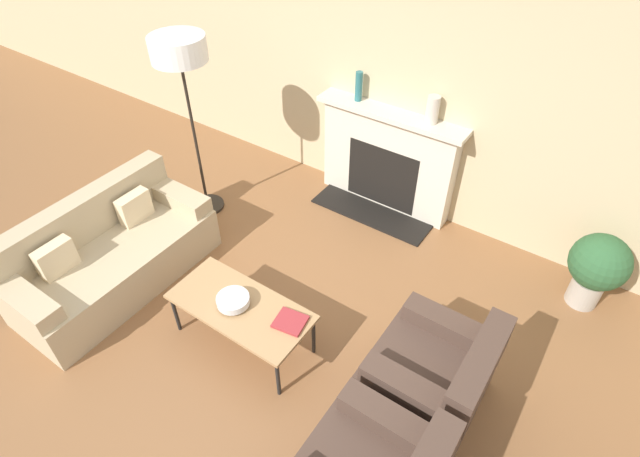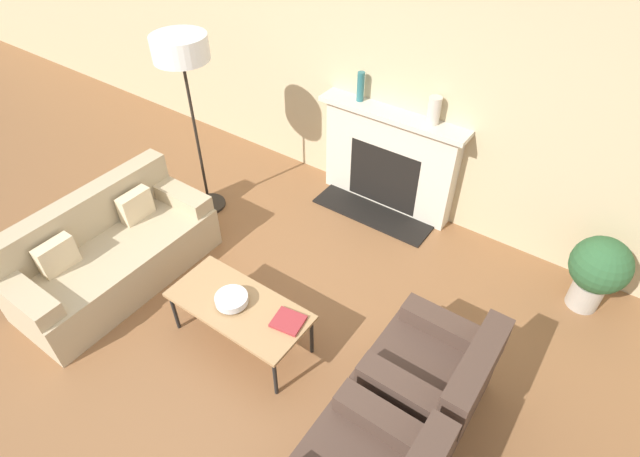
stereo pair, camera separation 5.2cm
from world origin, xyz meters
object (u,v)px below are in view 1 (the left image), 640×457
fireplace (387,161)px  potted_plant (598,266)px  bowl (233,300)px  book (290,322)px  armchair_far (433,376)px  coffee_table (241,308)px  couch (110,255)px  mantel_vase_center_left (432,110)px  mantel_vase_left (359,86)px  floor_lamp (181,63)px

fireplace → potted_plant: size_ratio=2.13×
bowl → potted_plant: bearing=42.2°
book → potted_plant: 2.69m
armchair_far → coffee_table: bearing=-76.3°
couch → mantel_vase_center_left: bearing=-37.6°
book → bowl: bearing=-176.6°
potted_plant → coffee_table: bearing=-137.4°
potted_plant → fireplace: bearing=173.1°
mantel_vase_center_left → book: bearing=-90.3°
armchair_far → mantel_vase_center_left: bearing=-151.6°
couch → book: 1.93m
book → mantel_vase_left: bearing=99.9°
coffee_table → potted_plant: potted_plant is taller
fireplace → floor_lamp: size_ratio=0.84×
book → armchair_far: bearing=4.9°
mantel_vase_center_left → bowl: bearing=-101.8°
book → mantel_vase_center_left: mantel_vase_center_left is taller
mantel_vase_left → potted_plant: (2.62, -0.28, -0.84)m
couch → mantel_vase_left: mantel_vase_left is taller
fireplace → book: size_ratio=6.09×
floor_lamp → mantel_vase_center_left: floor_lamp is taller
fireplace → book: bearing=-80.0°
fireplace → potted_plant: (2.22, -0.27, -0.10)m
floor_lamp → book: bearing=-28.1°
bowl → floor_lamp: (-1.50, 1.17, 1.17)m
couch → coffee_table: bearing=-84.5°
fireplace → coffee_table: (-0.03, -2.34, -0.14)m
bowl → floor_lamp: floor_lamp is taller
fireplace → mantel_vase_left: 0.84m
coffee_table → bowl: (-0.05, -0.02, 0.08)m
mantel_vase_left → potted_plant: mantel_vase_left is taller
mantel_vase_left → armchair_far: bearing=-46.5°
mantel_vase_left → mantel_vase_center_left: (0.81, 0.00, -0.02)m
coffee_table → bowl: 0.10m
armchair_far → coffee_table: armchair_far is taller
bowl → book: (0.48, 0.11, -0.04)m
couch → armchair_far: bearing=-80.3°
coffee_table → armchair_far: bearing=13.7°
book → coffee_table: bearing=-177.6°
fireplace → bowl: bearing=-92.1°
potted_plant → mantel_vase_left: bearing=173.8°
floor_lamp → potted_plant: size_ratio=2.54×
couch → coffee_table: size_ratio=1.57×
mantel_vase_center_left → potted_plant: mantel_vase_center_left is taller
floor_lamp → mantel_vase_left: 1.73m
armchair_far → mantel_vase_left: mantel_vase_left is taller
fireplace → bowl: size_ratio=6.08×
fireplace → couch: bearing=-121.3°
bowl → mantel_vase_center_left: 2.54m
coffee_table → mantel_vase_center_left: bearing=79.3°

